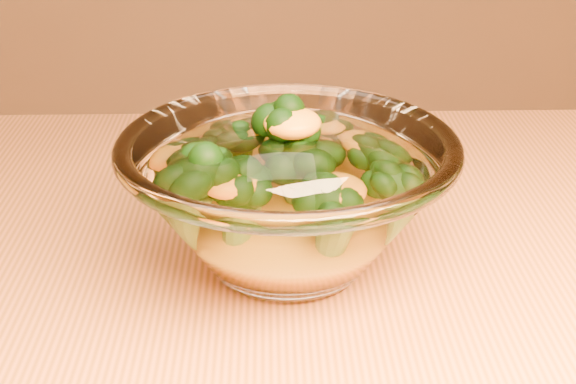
% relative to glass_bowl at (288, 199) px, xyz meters
% --- Properties ---
extents(glass_bowl, '(0.22, 0.22, 0.10)m').
position_rel_glass_bowl_xyz_m(glass_bowl, '(0.00, 0.00, 0.00)').
color(glass_bowl, white).
rests_on(glass_bowl, table).
extents(cheese_sauce, '(0.11, 0.11, 0.03)m').
position_rel_glass_bowl_xyz_m(cheese_sauce, '(0.00, 0.00, -0.02)').
color(cheese_sauce, '#FAAA15').
rests_on(cheese_sauce, glass_bowl).
extents(broccoli_heap, '(0.16, 0.13, 0.08)m').
position_rel_glass_bowl_xyz_m(broccoli_heap, '(-0.01, 0.01, 0.01)').
color(broccoli_heap, black).
rests_on(broccoli_heap, cheese_sauce).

